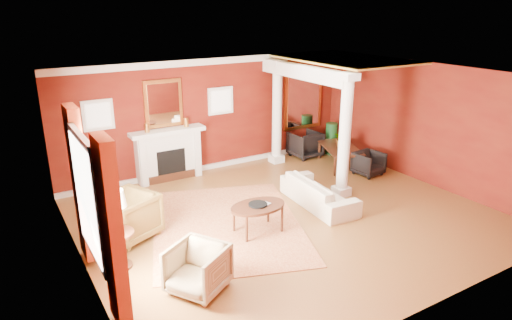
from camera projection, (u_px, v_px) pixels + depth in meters
ground at (288, 217)px, 9.45m from camera, size 8.00×8.00×0.00m
room_shell at (290, 122)px, 8.79m from camera, size 8.04×7.04×2.92m
fireplace at (169, 154)px, 11.28m from camera, size 1.85×0.42×1.29m
overmantel_mirror at (163, 103)px, 10.99m from camera, size 0.95×0.07×1.15m
flank_window_left at (98, 115)px, 10.27m from camera, size 0.70×0.07×0.70m
flank_window_right at (221, 101)px, 11.79m from camera, size 0.70×0.07×0.70m
left_window at (93, 205)px, 6.59m from camera, size 0.21×2.55×2.60m
column_front at (345, 135)px, 10.06m from camera, size 0.36×0.36×2.80m
column_back at (277, 112)px, 12.24m from camera, size 0.36×0.36×2.80m
header_beam at (303, 72)px, 10.96m from camera, size 0.30×3.20×0.32m
amber_ceiling at (344, 59)px, 11.32m from camera, size 2.30×3.40×0.04m
dining_mirror at (303, 100)px, 13.16m from camera, size 1.30×0.07×1.70m
chandelier at (343, 84)px, 11.59m from camera, size 0.60×0.62×0.75m
crown_trim at (211, 61)px, 11.33m from camera, size 8.00×0.08×0.16m
base_trim at (214, 166)px, 12.23m from camera, size 8.00×0.08×0.12m
rug at (226, 224)px, 9.10m from camera, size 3.96×4.54×0.02m
sofa at (319, 188)px, 9.89m from camera, size 0.74×2.05×0.79m
armchair_leopard at (127, 214)px, 8.45m from camera, size 1.18×1.21×0.96m
armchair_stripe at (197, 267)px, 6.90m from camera, size 1.05×1.07×0.82m
coffee_table at (258, 208)px, 8.65m from camera, size 1.12×1.12×0.56m
coffee_book at (261, 200)px, 8.60m from camera, size 0.17×0.08×0.24m
side_table at (115, 217)px, 7.35m from camera, size 0.55×0.55×1.38m
dining_table at (341, 151)px, 12.26m from camera, size 1.09×1.64×0.86m
dining_chair_near at (369, 162)px, 11.65m from camera, size 0.71×0.68×0.67m
dining_chair_far at (305, 143)px, 13.02m from camera, size 0.80×0.76×0.81m
green_urn at (331, 141)px, 13.33m from camera, size 0.38×0.38×0.92m
potted_plant at (343, 129)px, 11.96m from camera, size 0.50×0.55×0.41m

